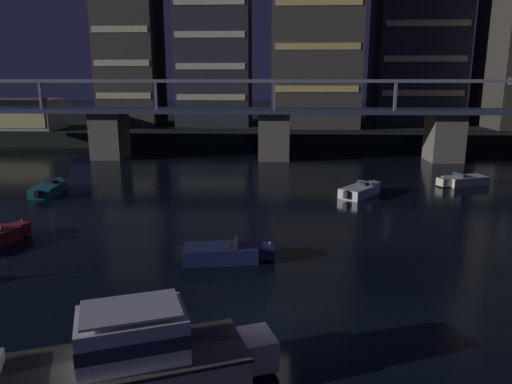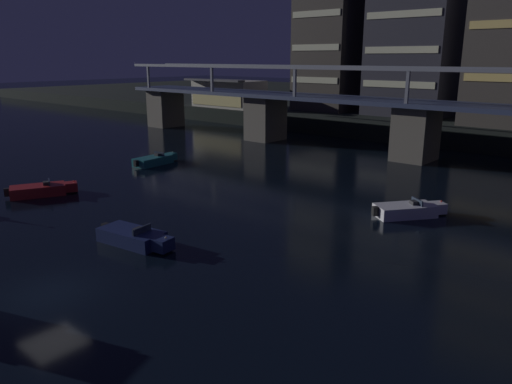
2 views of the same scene
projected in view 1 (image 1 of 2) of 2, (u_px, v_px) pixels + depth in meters
name	position (u px, v px, depth m)	size (l,w,h in m)	color
ground_plane	(259.00, 318.00, 19.29)	(400.00, 400.00, 0.00)	black
far_riverbank	(277.00, 118.00, 103.88)	(240.00, 80.00, 2.20)	black
river_bridge	(274.00, 126.00, 56.56)	(85.91, 6.40, 9.38)	#605B51
tower_west_low	(130.00, 47.00, 74.32)	(9.08, 9.01, 24.45)	#38332D
tower_west_tall	(214.00, 51.00, 75.17)	(11.32, 9.88, 23.29)	#282833
tower_central	(315.00, 28.00, 72.72)	(12.99, 13.85, 29.82)	#423D38
tower_east_tall	(417.00, 42.00, 76.54)	(13.59, 10.53, 26.19)	#282833
waterfront_pavilion	(17.00, 114.00, 69.94)	(12.40, 7.40, 4.70)	#B2AD9E
cabin_cruiser_near_left	(125.00, 361.00, 14.49)	(9.27, 5.38, 2.79)	beige
speedboat_near_right	(49.00, 189.00, 40.06)	(2.09, 5.23, 1.16)	#196066
speedboat_mid_center	(361.00, 191.00, 39.45)	(4.02, 4.67, 1.16)	silver
speedboat_far_left	(464.00, 181.00, 43.30)	(5.08, 3.10, 1.16)	beige
speedboat_far_center	(225.00, 253.00, 25.33)	(5.23, 2.34, 1.16)	#19234C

